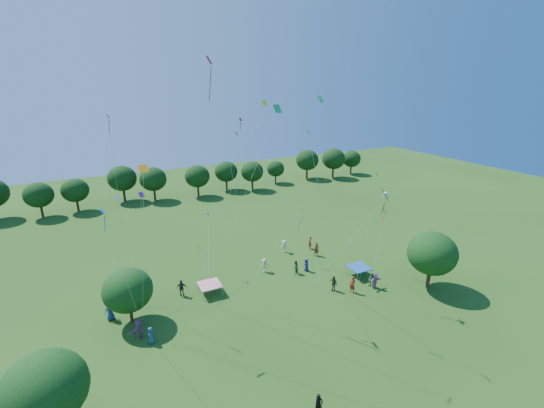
{
  "coord_description": "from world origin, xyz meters",
  "views": [
    {
      "loc": [
        -13.44,
        -12.55,
        20.98
      ],
      "look_at": [
        0.0,
        14.0,
        11.0
      ],
      "focal_mm": 24.0,
      "sensor_mm": 36.0,
      "label": 1
    }
  ],
  "objects": [
    {
      "name": "crowd_person_11",
      "position": [
        -11.86,
        15.82,
        0.95
      ],
      "size": [
        1.84,
        1.5,
        1.91
      ],
      "primitive_type": "imported",
      "rotation": [
        0.0,
        0.0,
        3.72
      ],
      "color": "#95577F",
      "rests_on": "ground"
    },
    {
      "name": "red_high_kite",
      "position": [
        -2.82,
        19.0,
        19.05
      ],
      "size": [
        2.68,
        4.66,
        21.83
      ],
      "color": "red"
    },
    {
      "name": "crowd_person_12",
      "position": [
        -13.88,
        19.84,
        0.92
      ],
      "size": [
        0.98,
        0.65,
        1.84
      ],
      "primitive_type": "imported",
      "rotation": [
        0.0,
        0.0,
        3.34
      ],
      "color": "navy",
      "rests_on": "ground"
    },
    {
      "name": "near_tree_north",
      "position": [
        -12.17,
        18.64,
        3.3
      ],
      "size": [
        4.4,
        4.4,
        5.28
      ],
      "color": "#422B19",
      "rests_on": "ground"
    },
    {
      "name": "tent_red_stripe",
      "position": [
        -4.27,
        19.9,
        1.04
      ],
      "size": [
        2.2,
        2.2,
        1.1
      ],
      "color": "red",
      "rests_on": "ground"
    },
    {
      "name": "near_tree_west",
      "position": [
        -17.82,
        8.47,
        3.83
      ],
      "size": [
        4.91,
        4.91,
        6.05
      ],
      "color": "#422B19",
      "rests_on": "ground"
    },
    {
      "name": "crowd_person_3",
      "position": [
        2.83,
        21.51,
        0.83
      ],
      "size": [
        1.14,
        0.64,
        1.65
      ],
      "primitive_type": "imported",
      "rotation": [
        0.0,
        0.0,
        3.0
      ],
      "color": "#C5AF9D",
      "rests_on": "ground"
    },
    {
      "name": "crowd_person_0",
      "position": [
        7.26,
        19.44,
        0.76
      ],
      "size": [
        0.53,
        0.81,
        1.53
      ],
      "primitive_type": "imported",
      "rotation": [
        0.0,
        0.0,
        4.89
      ],
      "color": "navy",
      "rests_on": "ground"
    },
    {
      "name": "crowd_person_7",
      "position": [
        9.1,
        13.33,
        0.92
      ],
      "size": [
        0.63,
        0.79,
        1.84
      ],
      "primitive_type": "imported",
      "rotation": [
        0.0,
        0.0,
        5.02
      ],
      "color": "maroon",
      "rests_on": "ground"
    },
    {
      "name": "treeline",
      "position": [
        -1.73,
        55.43,
        4.09
      ],
      "size": [
        88.01,
        8.77,
        6.77
      ],
      "color": "#422B19",
      "rests_on": "ground"
    },
    {
      "name": "small_kite_7",
      "position": [
        2.71,
        12.67,
        8.72
      ],
      "size": [
        6.58,
        2.98,
        9.01
      ],
      "color": "#0A74A3"
    },
    {
      "name": "tent_blue",
      "position": [
        11.99,
        15.82,
        1.04
      ],
      "size": [
        2.2,
        2.2,
        1.1
      ],
      "color": "#194FA5",
      "rests_on": "ground"
    },
    {
      "name": "pirate_kite",
      "position": [
        10.61,
        11.68,
        10.85
      ],
      "size": [
        6.78,
        3.3,
        10.21
      ],
      "color": "black"
    },
    {
      "name": "crowd_person_9",
      "position": [
        7.34,
        24.94,
        0.85
      ],
      "size": [
        1.15,
        1.11,
        1.69
      ],
      "primitive_type": "imported",
      "rotation": [
        0.0,
        0.0,
        5.55
      ],
      "color": "beige",
      "rests_on": "ground"
    },
    {
      "name": "small_kite_11",
      "position": [
        -1.78,
        12.75,
        15.47
      ],
      "size": [
        4.53,
        7.41,
        18.18
      ],
      "color": "#1DA052"
    },
    {
      "name": "small_kite_8",
      "position": [
        4.74,
        28.44,
        11.8
      ],
      "size": [
        7.45,
        6.41,
        13.91
      ],
      "color": "#CE4B0C"
    },
    {
      "name": "small_kite_14",
      "position": [
        4.26,
        13.57,
        12.95
      ],
      "size": [
        5.46,
        1.83,
        15.97
      ],
      "color": "silver"
    },
    {
      "name": "small_kite_3",
      "position": [
        9.89,
        12.46,
        9.36
      ],
      "size": [
        0.34,
        1.14,
        11.75
      ],
      "color": "#198D2C"
    },
    {
      "name": "small_kite_13",
      "position": [
        -11.69,
        21.6,
        13.57
      ],
      "size": [
        0.3,
        0.43,
        17.19
      ],
      "color": "purple"
    },
    {
      "name": "small_kite_12",
      "position": [
        -2.95,
        23.61,
        6.17
      ],
      "size": [
        2.51,
        6.66,
        6.0
      ],
      "color": "#1124B1"
    },
    {
      "name": "crowd_person_5",
      "position": [
        11.81,
        12.95,
        0.89
      ],
      "size": [
        1.73,
        0.83,
        1.77
      ],
      "primitive_type": "imported",
      "rotation": [
        0.0,
        0.0,
        6.43
      ],
      "color": "#A05D8C",
      "rests_on": "ground"
    },
    {
      "name": "crowd_person_6",
      "position": [
        -11.05,
        14.76,
        0.77
      ],
      "size": [
        0.5,
        0.81,
        1.55
      ],
      "primitive_type": "imported",
      "rotation": [
        0.0,
        0.0,
        4.59
      ],
      "color": "navy",
      "rests_on": "ground"
    },
    {
      "name": "small_kite_15",
      "position": [
        4.04,
        12.43,
        15.83
      ],
      "size": [
        4.85,
        3.59,
        18.74
      ],
      "color": "#0DC3A3"
    },
    {
      "name": "crowd_person_2",
      "position": [
        5.79,
        19.47,
        0.8
      ],
      "size": [
        0.9,
        0.78,
        1.61
      ],
      "primitive_type": "imported",
      "rotation": [
        0.0,
        0.0,
        3.69
      ],
      "color": "#214D27",
      "rests_on": "ground"
    },
    {
      "name": "crowd_person_8",
      "position": [
        11.62,
        13.2,
        0.86
      ],
      "size": [
        0.64,
        0.93,
        1.72
      ],
      "primitive_type": "imported",
      "rotation": [
        0.0,
        0.0,
        4.94
      ],
      "color": "#2A6235",
      "rests_on": "ground"
    },
    {
      "name": "crowd_person_13",
      "position": [
        10.49,
        22.22,
        0.9
      ],
      "size": [
        0.68,
        0.44,
        1.8
      ],
      "primitive_type": "imported",
      "rotation": [
        0.0,
        0.0,
        6.27
      ],
      "color": "maroon",
      "rests_on": "ground"
    },
    {
      "name": "small_kite_10",
      "position": [
        -4.74,
        20.99,
        4.31
      ],
      "size": [
        0.34,
        3.34,
        3.87
      ],
      "color": "yellow"
    },
    {
      "name": "near_tree_east",
      "position": [
        16.97,
        10.47,
        4.04
      ],
      "size": [
        5.04,
        5.04,
        6.32
      ],
      "color": "#422B19",
      "rests_on": "ground"
    },
    {
      "name": "small_kite_2",
      "position": [
        -4.91,
        10.96,
        13.52
      ],
      "size": [
        6.49,
        4.58,
        18.58
      ],
      "color": "yellow"
    },
    {
      "name": "crowd_person_10",
      "position": [
        -6.99,
        20.82,
        0.9
      ],
      "size": [
        1.16,
        0.81,
        1.8
      ],
      "primitive_type": "imported",
      "rotation": [
        0.0,
        0.0,
        2.8
      ],
      "color": "#3A302E",
      "rests_on": "ground"
    },
    {
      "name": "small_kite_6",
      "position": [
        -11.65,
        24.19,
        8.36
      ],
      "size": [
        0.58,
        3.96,
        8.98
      ],
      "color": "silver"
    },
    {
      "name": "small_kite_5",
      "position": [
        -9.9,
        22.91,
        9.05
      ],
      "size": [
        2.44,
        1.98,
        9.58
      ],
      "color": "purple"
    },
    {
      "name": "crowd_person_4",
      "position": [
        7.55,
        14.54,
        0.86
      ],
      "size": [
        0.63,
        1.08,
        1.73
      ],
      "primitive_type": "imported",
      "rotation": [
        0.0,
        0.0,
        4.88
      ],
      "color": "#3D3831",
      "rests_on": "ground"
    },
    {
      "name": "small_kite_0",
      "position": [
        14.67,
        15.58,
        6.68
      ],
      "size": [
        2.63,
        1.88,
        6.4
      ],
      "color": "red"
    },
    {
      "name": "small_kite_4",
      "position": [
        -12.89,
        13.28,
        10.41
      ],
      "size": [
        1.82,
        4.17,
        11.85
      ],
      "color": "#1590D7"
    },
    {
      "name": "crowd_person_1",
      "position": [
        10.83,
        24.32,
        0.9
      ],
      "size": [
        0.8,
        0.76,
        1.81
      ],
      "primitive_type": "imported",
      "rotation": [
        0.0,
        0.0,
        3.8
      ],
      "color": "#9B331C",
      "rests_on": "ground"
    },
    {
      "name": "man_in_black",
      "position": [
        -2.39,
        2.49,
        0.84
      ],
      "size": [
        0.63,
        0.41,
        1.68
      ],
      "primitive_type": "imported",
      "rotation": [
        0.0,
        0.0,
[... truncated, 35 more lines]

